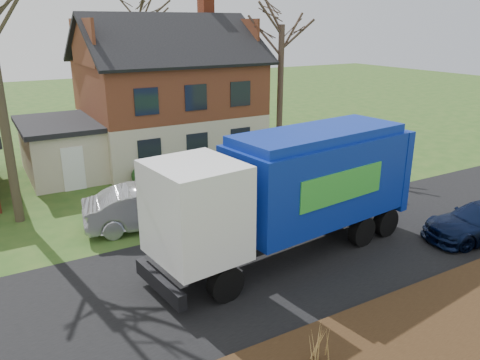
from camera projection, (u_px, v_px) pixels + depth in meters
ground at (275, 263)px, 15.53m from camera, size 120.00×120.00×0.00m
road at (275, 263)px, 15.53m from camera, size 80.00×7.00×0.02m
mulch_verge at (400, 351)px, 11.13m from camera, size 80.00×3.50×0.30m
main_house at (160, 89)px, 26.37m from camera, size 12.95×8.95×9.26m
garbage_truck at (294, 186)px, 15.53m from camera, size 10.04×3.73×4.20m
silver_sedan at (150, 206)px, 18.11m from camera, size 5.21×2.52×1.65m
tree_front_east at (283, 1)px, 25.22m from camera, size 3.86×3.86×10.73m
grass_clump_mid at (318, 344)px, 10.38m from camera, size 0.36×0.30×1.00m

